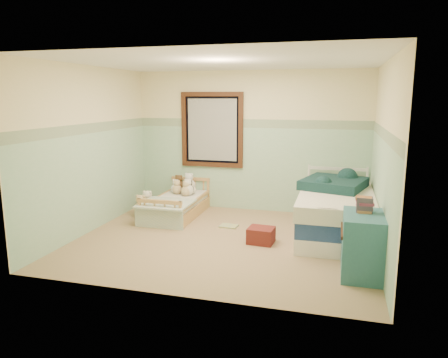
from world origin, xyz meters
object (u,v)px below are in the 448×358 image
(plush_floor_tan, at_px, (141,209))
(red_pillow, at_px, (261,235))
(toddler_bed_frame, at_px, (177,210))
(floor_book, at_px, (229,226))
(twin_bed_frame, at_px, (335,228))
(plush_floor_cream, at_px, (148,205))
(dresser, at_px, (362,245))

(plush_floor_tan, height_order, red_pillow, plush_floor_tan)
(toddler_bed_frame, distance_m, floor_book, 1.13)
(toddler_bed_frame, xyz_separation_m, floor_book, (1.05, -0.41, -0.08))
(toddler_bed_frame, distance_m, twin_bed_frame, 2.71)
(toddler_bed_frame, relative_size, red_pillow, 4.24)
(plush_floor_cream, height_order, twin_bed_frame, plush_floor_cream)
(plush_floor_tan, xyz_separation_m, floor_book, (1.63, -0.20, -0.12))
(plush_floor_cream, relative_size, dresser, 0.36)
(red_pillow, bearing_deg, floor_book, 136.27)
(plush_floor_tan, bearing_deg, floor_book, -7.04)
(plush_floor_cream, xyz_separation_m, floor_book, (1.64, -0.49, -0.12))
(plush_floor_cream, height_order, dresser, dresser)
(plush_floor_tan, bearing_deg, red_pillow, -19.61)
(plush_floor_cream, bearing_deg, dresser, -27.29)
(plush_floor_cream, height_order, floor_book, plush_floor_cream)
(floor_book, bearing_deg, dresser, -29.97)
(red_pillow, height_order, floor_book, red_pillow)
(twin_bed_frame, bearing_deg, plush_floor_tan, 176.98)
(toddler_bed_frame, bearing_deg, plush_floor_cream, 171.96)
(plush_floor_tan, distance_m, floor_book, 1.64)
(toddler_bed_frame, bearing_deg, dresser, -30.57)
(twin_bed_frame, relative_size, dresser, 2.80)
(plush_floor_tan, distance_m, dresser, 3.91)
(toddler_bed_frame, height_order, red_pillow, red_pillow)
(plush_floor_cream, distance_m, twin_bed_frame, 3.31)
(plush_floor_cream, xyz_separation_m, dresser, (3.59, -1.85, 0.23))
(dresser, xyz_separation_m, floor_book, (-1.95, 1.36, -0.35))
(dresser, height_order, red_pillow, dresser)
(dresser, bearing_deg, toddler_bed_frame, 149.43)
(plush_floor_tan, bearing_deg, dresser, -23.60)
(twin_bed_frame, height_order, red_pillow, red_pillow)
(plush_floor_cream, bearing_deg, red_pillow, -25.72)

